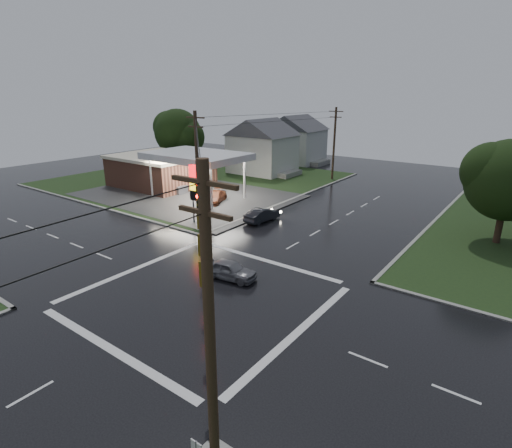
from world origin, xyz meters
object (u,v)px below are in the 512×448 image
Objects in this scene: pylon_sign at (198,185)px; utility_pole_se at (210,342)px; house_near at (263,145)px; tree_ne_near at (510,181)px; utility_pole_n at (334,143)px; car_pump at (215,197)px; car_crossing at (230,270)px; utility_pole_nw at (198,170)px; tree_nw_behind at (178,132)px; car_north at (262,215)px; gas_station at (166,169)px; house_far at (296,138)px.

pylon_sign is 0.55× the size of utility_pole_se.
house_near is 37.80m from tree_ne_near.
tree_ne_near is (24.64, 11.49, 1.55)m from pylon_sign.
car_pump is at bearing -104.51° from utility_pole_n.
car_crossing is at bearing -75.27° from utility_pole_n.
car_crossing is 20.63m from car_pump.
utility_pole_nw is at bearing -45.00° from pylon_sign.
tree_nw_behind reaches higher than pylon_sign.
car_north is (3.42, 5.47, -5.03)m from utility_pole_nw.
utility_pole_se is 29.44m from car_north.
car_north is 13.38m from car_crossing.
utility_pole_n is at bearing 9.91° from house_near.
tree_nw_behind is 2.18× the size of car_pump.
house_near is at bearing 158.24° from tree_ne_near.
gas_station is 6.66× the size of car_crossing.
tree_ne_near reaches higher than car_north.
car_north is at bearing -54.73° from house_near.
utility_pole_nw reaches higher than car_pump.
utility_pole_n is (16.18, 18.30, 2.92)m from gas_station.
utility_pole_nw is 10.89m from car_pump.
pylon_sign is 27.23m from tree_ne_near.
tree_ne_near is at bearing -9.47° from tree_nw_behind.
utility_pole_n is at bearing 53.59° from car_pump.
house_near is (-11.45, 26.50, -1.32)m from utility_pole_nw.
tree_nw_behind is (-24.34, 20.49, 0.46)m from utility_pole_nw.
house_far is at bearing 141.23° from utility_pole_n.
utility_pole_se is (35.18, -29.20, 3.17)m from gas_station.
tree_nw_behind is 43.48m from car_crossing.
utility_pole_se is at bearing -68.20° from utility_pole_n.
house_far is (3.73, 28.30, 1.86)m from gas_station.
utility_pole_se is 2.80× the size of car_crossing.
house_near is 2.65× the size of car_north.
tree_nw_behind is 2.40× the size of car_north.
utility_pole_nw is 8.19m from car_north.
car_north is 9.09m from car_pump.
utility_pole_se reaches higher than house_far.
car_north is (15.87, -33.03, -3.72)m from house_far.
car_crossing is (-9.78, 12.41, -5.05)m from utility_pole_se.
gas_station is 17.07m from house_near.
house_near is at bearing -49.59° from car_north.
house_near is 1.23× the size of tree_ne_near.
utility_pole_se is at bearing 127.61° from car_north.
utility_pole_nw is 1.05× the size of utility_pole_n.
utility_pole_n reaches higher than house_near.
utility_pole_n is 23.77m from car_north.
utility_pole_n is at bearing 111.80° from utility_pole_se.
house_near is at bearing 86.59° from car_pump.
tree_nw_behind is 32.04m from car_north.
car_pump is at bearing -33.11° from tree_nw_behind.
house_near is (-30.45, 45.50, -1.32)m from utility_pole_se.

